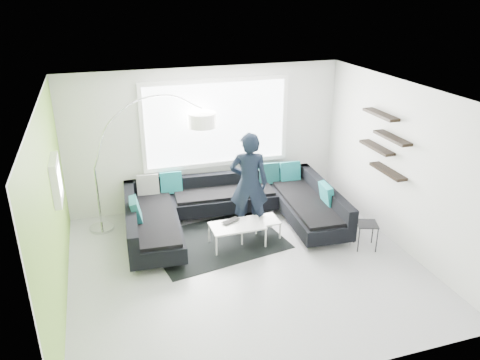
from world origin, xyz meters
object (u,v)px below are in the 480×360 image
arc_lamp (94,168)px  person (249,183)px  coffee_table (247,231)px  side_table (366,235)px  laptop (233,222)px  sectional_sofa (233,211)px

arc_lamp → person: 2.75m
arc_lamp → person: (2.60, -0.85, -0.28)m
coffee_table → person: (0.14, 0.37, 0.75)m
side_table → person: (-1.72, 1.20, 0.71)m
arc_lamp → laptop: bearing=-27.2°
laptop → sectional_sofa: bearing=46.6°
sectional_sofa → person: size_ratio=2.09×
side_table → person: size_ratio=0.25×
arc_lamp → side_table: 4.88m
side_table → laptop: 2.30m
side_table → arc_lamp: bearing=154.6°
coffee_table → side_table: (1.87, -0.83, 0.04)m
sectional_sofa → arc_lamp: bearing=166.3°
coffee_table → arc_lamp: (-2.45, 1.22, 1.03)m
side_table → sectional_sofa: bearing=146.3°
coffee_table → person: size_ratio=0.63×
arc_lamp → side_table: (4.32, -2.05, -0.99)m
arc_lamp → person: size_ratio=1.29×
coffee_table → sectional_sofa: bearing=103.1°
sectional_sofa → side_table: size_ratio=8.44×
sectional_sofa → laptop: bearing=-103.4°
coffee_table → side_table: size_ratio=2.54×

